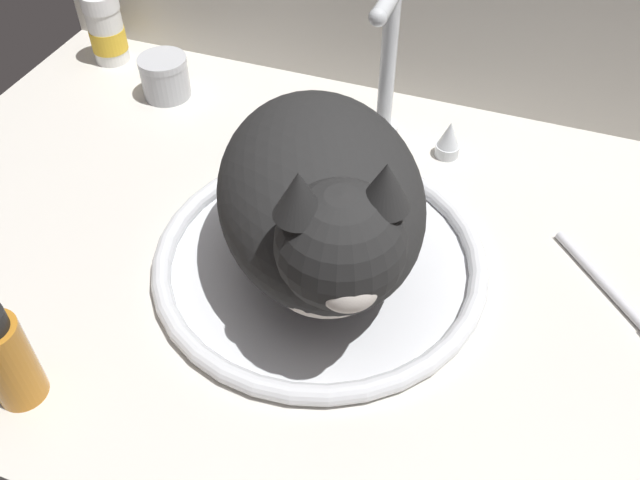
# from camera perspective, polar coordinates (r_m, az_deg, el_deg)

# --- Properties ---
(countertop) EXTENTS (1.21, 0.69, 0.03)m
(countertop) POSITION_cam_1_polar(r_m,az_deg,el_deg) (0.78, 3.51, -2.78)
(countertop) COLOR silver
(countertop) RESTS_ON ground
(backsplash_wall) EXTENTS (1.21, 0.02, 0.31)m
(backsplash_wall) POSITION_cam_1_polar(r_m,az_deg,el_deg) (0.98, 10.61, 17.88)
(backsplash_wall) COLOR beige
(backsplash_wall) RESTS_ON ground
(sink_basin) EXTENTS (0.37, 0.37, 0.02)m
(sink_basin) POSITION_cam_1_polar(r_m,az_deg,el_deg) (0.76, 0.00, -1.63)
(sink_basin) COLOR white
(sink_basin) RESTS_ON countertop
(faucet) EXTENTS (0.21, 0.09, 0.22)m
(faucet) POSITION_cam_1_polar(r_m,az_deg,el_deg) (0.89, 5.44, 12.31)
(faucet) COLOR silver
(faucet) RESTS_ON countertop
(cat) EXTENTS (0.32, 0.38, 0.21)m
(cat) POSITION_cam_1_polar(r_m,az_deg,el_deg) (0.67, 0.28, 2.95)
(cat) COLOR black
(cat) RESTS_ON sink_basin
(pill_bottle) EXTENTS (0.06, 0.06, 0.11)m
(pill_bottle) POSITION_cam_1_polar(r_m,az_deg,el_deg) (1.13, -17.42, 16.40)
(pill_bottle) COLOR white
(pill_bottle) RESTS_ON countertop
(metal_jar) EXTENTS (0.07, 0.07, 0.06)m
(metal_jar) POSITION_cam_1_polar(r_m,az_deg,el_deg) (1.03, -12.84, 13.15)
(metal_jar) COLOR #B2B5BA
(metal_jar) RESTS_ON countertop
(amber_bottle) EXTENTS (0.05, 0.05, 0.12)m
(amber_bottle) POSITION_cam_1_polar(r_m,az_deg,el_deg) (0.68, -24.75, -8.97)
(amber_bottle) COLOR #C67A23
(amber_bottle) RESTS_ON countertop
(toothbrush) EXTENTS (0.13, 0.14, 0.02)m
(toothbrush) POSITION_cam_1_polar(r_m,az_deg,el_deg) (0.80, 23.16, -3.90)
(toothbrush) COLOR silver
(toothbrush) RESTS_ON countertop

